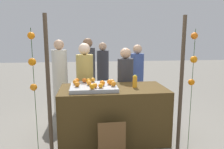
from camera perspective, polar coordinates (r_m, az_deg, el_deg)
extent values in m
plane|color=gray|center=(3.87, 0.28, -16.72)|extent=(24.00, 24.00, 0.00)
cube|color=#4C3819|center=(3.69, 0.29, -10.43)|extent=(1.77, 0.89, 0.91)
cube|color=#9EA0A5|center=(3.51, -4.97, -3.33)|extent=(0.75, 0.67, 0.06)
sphere|color=orange|center=(3.71, -7.44, -1.56)|extent=(0.08, 0.08, 0.08)
sphere|color=orange|center=(3.57, -9.82, -2.02)|extent=(0.08, 0.08, 0.08)
sphere|color=orange|center=(3.40, -9.36, -2.59)|extent=(0.08, 0.08, 0.08)
sphere|color=orange|center=(3.28, -3.05, -3.01)|extent=(0.08, 0.08, 0.08)
sphere|color=orange|center=(3.30, -4.60, -2.92)|extent=(0.08, 0.08, 0.08)
sphere|color=orange|center=(3.44, -2.62, -2.31)|extent=(0.09, 0.09, 0.09)
sphere|color=orange|center=(3.63, -6.35, -1.73)|extent=(0.09, 0.09, 0.09)
sphere|color=orange|center=(3.73, -5.15, -1.45)|extent=(0.08, 0.08, 0.08)
sphere|color=orange|center=(3.59, 0.07, -1.88)|extent=(0.07, 0.07, 0.07)
sphere|color=orange|center=(3.51, -0.65, -2.03)|extent=(0.09, 0.09, 0.09)
sphere|color=orange|center=(3.49, -6.21, -2.23)|extent=(0.08, 0.08, 0.08)
sphere|color=orange|center=(3.70, -9.42, -1.62)|extent=(0.08, 0.08, 0.08)
sphere|color=orange|center=(3.22, -5.36, -3.21)|extent=(0.08, 0.08, 0.08)
sphere|color=orange|center=(3.38, 0.37, -2.51)|extent=(0.09, 0.09, 0.09)
cylinder|color=orange|center=(3.59, 6.16, -1.98)|extent=(0.08, 0.08, 0.19)
cylinder|color=yellow|center=(3.57, 6.19, -0.33)|extent=(0.04, 0.04, 0.02)
cube|color=brown|center=(3.16, -0.03, -17.61)|extent=(0.40, 0.01, 0.58)
cube|color=black|center=(3.17, -0.06, -17.50)|extent=(0.37, 0.02, 0.55)
cylinder|color=tan|center=(4.22, -7.20, -4.31)|extent=(0.33, 0.33, 1.41)
sphere|color=beige|center=(4.10, -7.45, 6.83)|extent=(0.22, 0.22, 0.22)
cylinder|color=#333338|center=(4.25, 3.56, -4.69)|extent=(0.31, 0.31, 1.33)
sphere|color=tan|center=(4.12, 3.67, 5.72)|extent=(0.21, 0.21, 0.21)
cylinder|color=beige|center=(5.03, -13.68, -1.91)|extent=(0.34, 0.34, 1.46)
sphere|color=tan|center=(4.93, -14.08, 7.75)|extent=(0.23, 0.23, 0.23)
cylinder|color=#333338|center=(5.24, -6.37, -1.05)|extent=(0.35, 0.35, 1.49)
sphere|color=brown|center=(5.15, -6.55, 8.41)|extent=(0.23, 0.23, 0.23)
cylinder|color=#333338|center=(5.84, -2.46, -0.37)|extent=(0.32, 0.32, 1.39)
sphere|color=tan|center=(5.75, -2.52, 7.53)|extent=(0.22, 0.22, 0.22)
cylinder|color=#384C8C|center=(5.14, 6.66, -2.02)|extent=(0.32, 0.32, 1.36)
sphere|color=tan|center=(5.04, 6.84, 6.77)|extent=(0.21, 0.21, 0.21)
cylinder|color=#473828|center=(3.08, -16.65, -3.85)|extent=(0.06, 0.06, 2.05)
cylinder|color=#473828|center=(3.35, 18.05, -2.84)|extent=(0.06, 0.06, 2.05)
cylinder|color=#2D4C23|center=(3.08, -19.95, -5.86)|extent=(0.01, 0.01, 1.86)
sphere|color=orange|center=(2.98, -20.88, 9.72)|extent=(0.09, 0.09, 0.09)
sphere|color=orange|center=(3.00, -20.64, 3.19)|extent=(0.10, 0.10, 0.10)
sphere|color=orange|center=(3.04, -20.29, -3.22)|extent=(0.09, 0.09, 0.09)
cylinder|color=#2D4C23|center=(3.42, 20.54, -4.38)|extent=(0.01, 0.01, 1.86)
sphere|color=orange|center=(3.32, 21.22, 9.65)|extent=(0.10, 0.10, 0.10)
sphere|color=orange|center=(3.34, 21.09, 3.79)|extent=(0.10, 0.10, 0.10)
sphere|color=orange|center=(3.39, 20.52, -1.94)|extent=(0.10, 0.10, 0.10)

